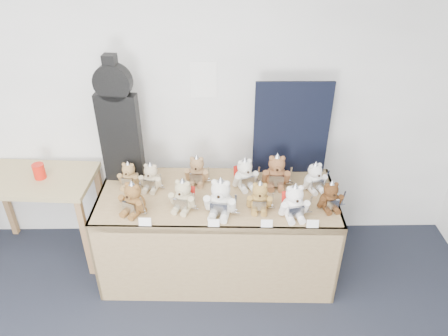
{
  "coord_description": "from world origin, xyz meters",
  "views": [
    {
      "loc": [
        0.84,
        -0.8,
        2.83
      ],
      "look_at": [
        0.89,
        1.87,
        1.1
      ],
      "focal_mm": 35.0,
      "sensor_mm": 36.0,
      "label": 1
    }
  ],
  "objects_px": {
    "teddy_front_end": "(330,197)",
    "teddy_back_far_left": "(129,176)",
    "teddy_back_centre_right": "(245,174)",
    "teddy_back_end": "(315,178)",
    "guitar_case": "(119,123)",
    "teddy_back_left": "(151,178)",
    "red_cup": "(39,171)",
    "display_table": "(217,218)",
    "teddy_front_far_right": "(294,203)",
    "teddy_front_right": "(260,197)",
    "side_table": "(36,190)",
    "teddy_front_left": "(183,196)",
    "teddy_front_far_left": "(133,199)",
    "teddy_front_centre": "(221,199)",
    "teddy_back_right": "(276,172)",
    "teddy_back_centre_left": "(197,171)"
  },
  "relations": [
    {
      "from": "teddy_front_far_left",
      "to": "teddy_front_centre",
      "type": "relative_size",
      "value": 0.86
    },
    {
      "from": "teddy_back_centre_right",
      "to": "teddy_front_right",
      "type": "bearing_deg",
      "value": -92.55
    },
    {
      "from": "teddy_back_centre_left",
      "to": "teddy_back_centre_right",
      "type": "height_order",
      "value": "teddy_back_centre_right"
    },
    {
      "from": "teddy_back_centre_right",
      "to": "teddy_back_right",
      "type": "distance_m",
      "value": 0.25
    },
    {
      "from": "red_cup",
      "to": "teddy_front_far_right",
      "type": "bearing_deg",
      "value": -13.36
    },
    {
      "from": "teddy_front_left",
      "to": "teddy_back_left",
      "type": "xyz_separation_m",
      "value": [
        -0.27,
        0.26,
        -0.01
      ]
    },
    {
      "from": "teddy_front_end",
      "to": "teddy_back_centre_right",
      "type": "relative_size",
      "value": 0.91
    },
    {
      "from": "guitar_case",
      "to": "teddy_back_centre_right",
      "type": "distance_m",
      "value": 1.06
    },
    {
      "from": "guitar_case",
      "to": "teddy_back_left",
      "type": "relative_size",
      "value": 4.1
    },
    {
      "from": "teddy_back_centre_right",
      "to": "teddy_back_end",
      "type": "height_order",
      "value": "teddy_back_centre_right"
    },
    {
      "from": "teddy_front_far_left",
      "to": "teddy_front_end",
      "type": "relative_size",
      "value": 1.12
    },
    {
      "from": "guitar_case",
      "to": "teddy_back_far_left",
      "type": "distance_m",
      "value": 0.43
    },
    {
      "from": "teddy_front_far_left",
      "to": "teddy_back_left",
      "type": "relative_size",
      "value": 1.12
    },
    {
      "from": "teddy_back_right",
      "to": "teddy_back_far_left",
      "type": "relative_size",
      "value": 1.28
    },
    {
      "from": "teddy_front_far_right",
      "to": "teddy_back_right",
      "type": "distance_m",
      "value": 0.4
    },
    {
      "from": "red_cup",
      "to": "teddy_back_left",
      "type": "bearing_deg",
      "value": -6.78
    },
    {
      "from": "teddy_front_centre",
      "to": "teddy_back_centre_left",
      "type": "bearing_deg",
      "value": 127.02
    },
    {
      "from": "teddy_front_far_left",
      "to": "teddy_front_right",
      "type": "relative_size",
      "value": 1.08
    },
    {
      "from": "display_table",
      "to": "side_table",
      "type": "bearing_deg",
      "value": 170.8
    },
    {
      "from": "red_cup",
      "to": "teddy_back_left",
      "type": "relative_size",
      "value": 0.5
    },
    {
      "from": "teddy_back_left",
      "to": "teddy_back_far_left",
      "type": "xyz_separation_m",
      "value": [
        -0.18,
        0.04,
        -0.01
      ]
    },
    {
      "from": "teddy_back_centre_right",
      "to": "teddy_front_end",
      "type": "bearing_deg",
      "value": -45.24
    },
    {
      "from": "teddy_front_far_right",
      "to": "teddy_back_left",
      "type": "bearing_deg",
      "value": 153.88
    },
    {
      "from": "display_table",
      "to": "side_table",
      "type": "relative_size",
      "value": 1.87
    },
    {
      "from": "teddy_front_left",
      "to": "teddy_front_right",
      "type": "xyz_separation_m",
      "value": [
        0.57,
        -0.02,
        -0.01
      ]
    },
    {
      "from": "teddy_back_right",
      "to": "teddy_front_right",
      "type": "bearing_deg",
      "value": -112.92
    },
    {
      "from": "display_table",
      "to": "teddy_back_left",
      "type": "relative_size",
      "value": 7.43
    },
    {
      "from": "teddy_front_left",
      "to": "teddy_back_end",
      "type": "relative_size",
      "value": 1.07
    },
    {
      "from": "display_table",
      "to": "teddy_back_centre_right",
      "type": "bearing_deg",
      "value": 43.64
    },
    {
      "from": "teddy_front_far_left",
      "to": "teddy_front_centre",
      "type": "bearing_deg",
      "value": 23.97
    },
    {
      "from": "teddy_front_end",
      "to": "teddy_back_end",
      "type": "relative_size",
      "value": 0.97
    },
    {
      "from": "teddy_front_far_left",
      "to": "teddy_back_right",
      "type": "relative_size",
      "value": 0.93
    },
    {
      "from": "display_table",
      "to": "teddy_front_centre",
      "type": "xyz_separation_m",
      "value": [
        0.03,
        -0.14,
        0.3
      ]
    },
    {
      "from": "teddy_front_far_right",
      "to": "teddy_front_end",
      "type": "height_order",
      "value": "teddy_front_far_right"
    },
    {
      "from": "display_table",
      "to": "teddy_back_far_left",
      "type": "distance_m",
      "value": 0.78
    },
    {
      "from": "teddy_front_centre",
      "to": "teddy_front_far_left",
      "type": "bearing_deg",
      "value": -170.05
    },
    {
      "from": "teddy_front_far_right",
      "to": "teddy_back_centre_right",
      "type": "bearing_deg",
      "value": 123.67
    },
    {
      "from": "teddy_back_left",
      "to": "teddy_back_right",
      "type": "bearing_deg",
      "value": 13.76
    },
    {
      "from": "teddy_back_end",
      "to": "teddy_front_left",
      "type": "bearing_deg",
      "value": 173.3
    },
    {
      "from": "red_cup",
      "to": "teddy_front_end",
      "type": "distance_m",
      "value": 2.32
    },
    {
      "from": "teddy_back_end",
      "to": "teddy_back_centre_left",
      "type": "bearing_deg",
      "value": 153.66
    },
    {
      "from": "teddy_front_end",
      "to": "teddy_back_far_left",
      "type": "xyz_separation_m",
      "value": [
        -1.55,
        0.32,
        -0.01
      ]
    },
    {
      "from": "teddy_back_centre_right",
      "to": "teddy_front_far_left",
      "type": "bearing_deg",
      "value": -179.12
    },
    {
      "from": "guitar_case",
      "to": "teddy_back_end",
      "type": "distance_m",
      "value": 1.59
    },
    {
      "from": "red_cup",
      "to": "teddy_back_left",
      "type": "distance_m",
      "value": 0.93
    },
    {
      "from": "teddy_front_end",
      "to": "teddy_back_end",
      "type": "distance_m",
      "value": 0.26
    },
    {
      "from": "teddy_back_end",
      "to": "teddy_front_right",
      "type": "bearing_deg",
      "value": -170.69
    },
    {
      "from": "teddy_front_left",
      "to": "teddy_back_centre_right",
      "type": "distance_m",
      "value": 0.55
    },
    {
      "from": "display_table",
      "to": "teddy_front_right",
      "type": "xyz_separation_m",
      "value": [
        0.32,
        -0.1,
        0.27
      ]
    },
    {
      "from": "side_table",
      "to": "teddy_front_far_left",
      "type": "distance_m",
      "value": 1.01
    }
  ]
}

